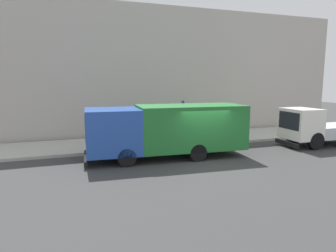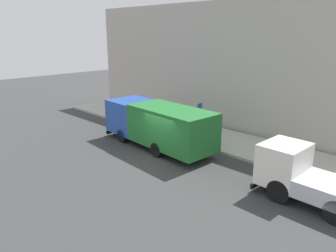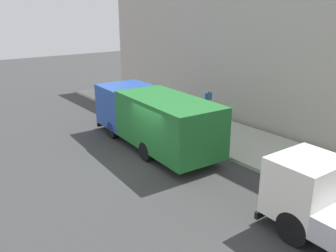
{
  "view_description": "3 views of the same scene",
  "coord_description": "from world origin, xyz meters",
  "px_view_note": "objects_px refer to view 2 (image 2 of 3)",
  "views": [
    {
      "loc": [
        -12.87,
        6.39,
        3.91
      ],
      "look_at": [
        0.78,
        1.62,
        1.72
      ],
      "focal_mm": 31.74,
      "sensor_mm": 36.0,
      "label": 1
    },
    {
      "loc": [
        -11.93,
        -12.31,
        6.94
      ],
      "look_at": [
        1.64,
        0.96,
        1.39
      ],
      "focal_mm": 34.34,
      "sensor_mm": 36.0,
      "label": 2
    },
    {
      "loc": [
        -7.92,
        -11.72,
        6.38
      ],
      "look_at": [
        1.55,
        0.68,
        1.22
      ],
      "focal_mm": 37.43,
      "sensor_mm": 36.0,
      "label": 3
    }
  ],
  "objects_px": {
    "pedestrian_walking": "(165,116)",
    "street_sign_post": "(200,119)",
    "small_flatbed_truck": "(310,179)",
    "traffic_cone_orange": "(145,123)",
    "large_utility_truck": "(158,123)"
  },
  "relations": [
    {
      "from": "traffic_cone_orange",
      "to": "street_sign_post",
      "type": "relative_size",
      "value": 0.25
    },
    {
      "from": "pedestrian_walking",
      "to": "street_sign_post",
      "type": "distance_m",
      "value": 3.88
    },
    {
      "from": "pedestrian_walking",
      "to": "street_sign_post",
      "type": "bearing_deg",
      "value": 39.47
    },
    {
      "from": "large_utility_truck",
      "to": "street_sign_post",
      "type": "xyz_separation_m",
      "value": [
        2.0,
        -1.71,
        0.2
      ]
    },
    {
      "from": "small_flatbed_truck",
      "to": "street_sign_post",
      "type": "height_order",
      "value": "street_sign_post"
    },
    {
      "from": "small_flatbed_truck",
      "to": "street_sign_post",
      "type": "relative_size",
      "value": 2.1
    },
    {
      "from": "large_utility_truck",
      "to": "small_flatbed_truck",
      "type": "bearing_deg",
      "value": -88.31
    },
    {
      "from": "small_flatbed_truck",
      "to": "pedestrian_walking",
      "type": "distance_m",
      "value": 11.99
    },
    {
      "from": "pedestrian_walking",
      "to": "small_flatbed_truck",
      "type": "bearing_deg",
      "value": 35.19
    },
    {
      "from": "small_flatbed_truck",
      "to": "street_sign_post",
      "type": "distance_m",
      "value": 8.19
    },
    {
      "from": "small_flatbed_truck",
      "to": "street_sign_post",
      "type": "xyz_separation_m",
      "value": [
        2.34,
        7.82,
        0.62
      ]
    },
    {
      "from": "pedestrian_walking",
      "to": "traffic_cone_orange",
      "type": "height_order",
      "value": "pedestrian_walking"
    },
    {
      "from": "small_flatbed_truck",
      "to": "pedestrian_walking",
      "type": "bearing_deg",
      "value": 77.27
    },
    {
      "from": "large_utility_truck",
      "to": "small_flatbed_truck",
      "type": "height_order",
      "value": "large_utility_truck"
    },
    {
      "from": "traffic_cone_orange",
      "to": "small_flatbed_truck",
      "type": "bearing_deg",
      "value": -99.99
    }
  ]
}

